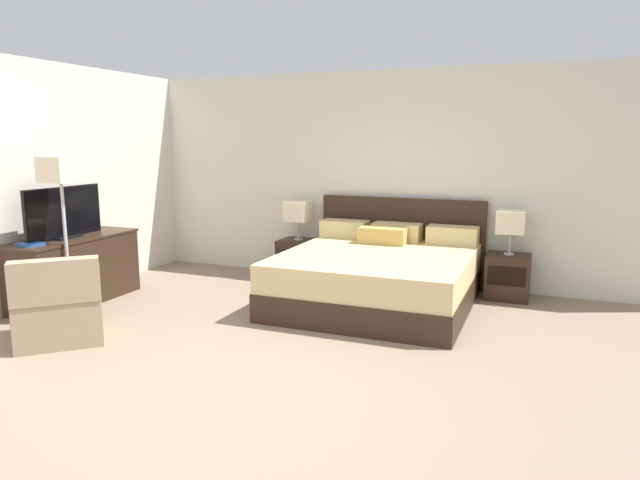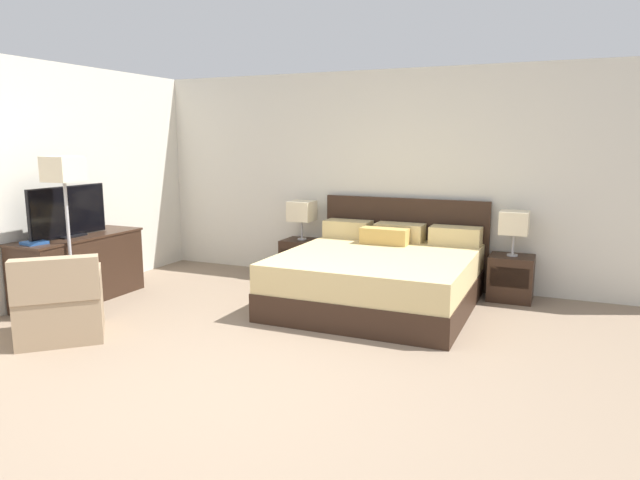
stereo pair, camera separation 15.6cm
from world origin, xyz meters
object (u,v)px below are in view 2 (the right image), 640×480
Objects in this scene: bed at (380,276)px; nightstand_right at (511,278)px; tv at (68,212)px; book_red_cover at (34,243)px; table_lamp_right at (514,223)px; armchair_by_window at (60,306)px; floor_lamp at (65,184)px; dresser at (79,267)px; table_lamp_left at (302,211)px; nightstand_left at (302,259)px.

bed reaches higher than nightstand_right.
book_red_cover is at bearing -87.81° from tv.
armchair_by_window is (-3.47, -2.83, -0.56)m from table_lamp_right.
armchair_by_window is 1.25m from floor_lamp.
table_lamp_right is 4.68m from tv.
dresser is 7.20× the size of book_red_cover.
book_red_cover is at bearing -149.93° from floor_lamp.
dresser is at bearing -159.09° from bed.
bed reaches higher than dresser.
floor_lamp reaches higher than dresser.
dresser is 1.48× the size of tv.
book_red_cover is at bearing -150.41° from bed.
floor_lamp is at bearing -122.61° from table_lamp_left.
nightstand_right is (1.25, 0.73, -0.07)m from bed.
nightstand_left is at bearing 54.51° from book_red_cover.
tv is 4.87× the size of book_red_cover.
nightstand_right is 4.66m from floor_lamp.
nightstand_left is 1.00× the size of table_lamp_left.
table_lamp_left reaches higher than nightstand_left.
dresser is 0.92× the size of floor_lamp.
dresser is 1.47× the size of armchair_by_window.
armchair_by_window is at bearing -28.78° from book_red_cover.
nightstand_right is 2.45× the size of book_red_cover.
table_lamp_left reaches higher than nightstand_right.
bed is 1.43× the size of dresser.
table_lamp_left is (0.00, 0.00, 0.60)m from nightstand_left.
nightstand_right is at bearing 24.93° from tv.
floor_lamp is (-2.69, -1.53, 0.98)m from bed.
book_red_cover is (-1.73, -2.42, 0.48)m from nightstand_left.
nightstand_right is 2.56m from table_lamp_left.
tv is at bearing -88.40° from dresser.
table_lamp_right is 4.87m from book_red_cover.
table_lamp_right is 0.50× the size of tv.
floor_lamp is (-1.45, -2.26, 1.05)m from nightstand_left.
nightstand_right is 0.50× the size of tv.
dresser is (-1.75, -1.88, 0.12)m from nightstand_left.
nightstand_right is 4.73m from tv.
armchair_by_window is (-0.98, -2.83, 0.04)m from nightstand_left.
nightstand_right is at bearing 30.51° from bed.
bed is at bearing 29.54° from floor_lamp.
table_lamp_left is 2.64m from tv.
bed is 3.06m from armchair_by_window.
table_lamp_right is 0.31× the size of floor_lamp.
book_red_cover is 0.20× the size of armchair_by_window.
table_lamp_left is 1.00× the size of table_lamp_right.
armchair_by_window is at bearing -109.12° from nightstand_left.
floor_lamp is at bearing -122.63° from nightstand_left.
tv is (-1.75, -1.97, 0.72)m from nightstand_left.
armchair_by_window reaches higher than nightstand_left.
bed is 4.20× the size of nightstand_left.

